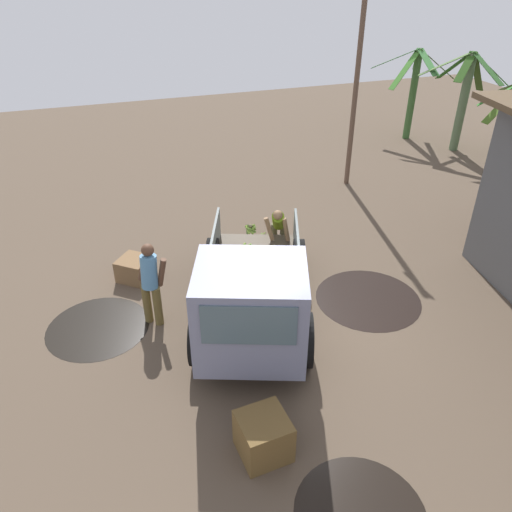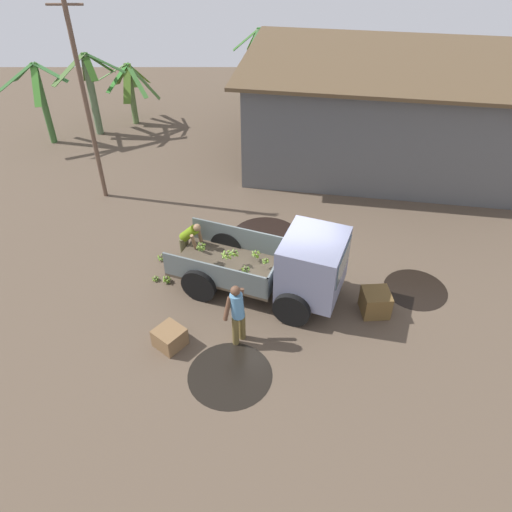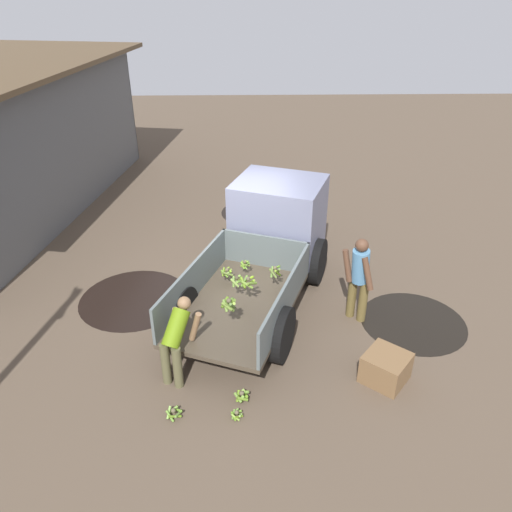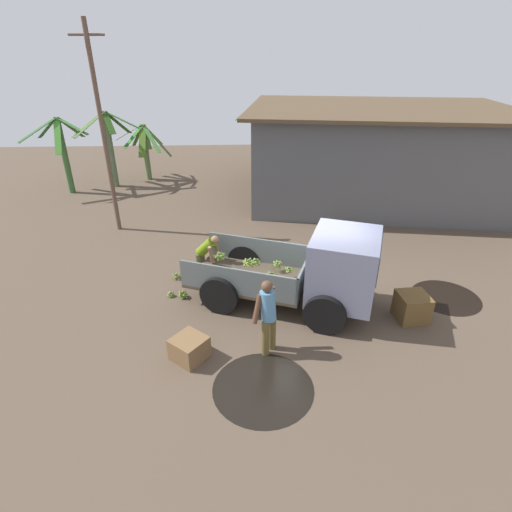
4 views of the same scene
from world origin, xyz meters
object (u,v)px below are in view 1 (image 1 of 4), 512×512
object	(u,v)px
person_worker_loading	(278,227)
wooden_crate_0	(135,269)
utility_pole	(358,69)
cargo_truck	(252,302)
person_foreground_visitor	(150,281)
wooden_crate_1	(263,436)
banana_bunch_on_ground_2	(265,236)
banana_bunch_on_ground_0	(229,242)
banana_bunch_on_ground_1	(230,248)

from	to	relation	value
person_worker_loading	wooden_crate_0	distance (m)	3.27
utility_pole	wooden_crate_0	distance (m)	8.08
cargo_truck	utility_pole	distance (m)	8.30
person_foreground_visitor	person_worker_loading	distance (m)	3.39
utility_pole	wooden_crate_1	bearing A→B (deg)	-34.71
banana_bunch_on_ground_2	person_foreground_visitor	bearing A→B (deg)	-53.25
utility_pole	person_foreground_visitor	world-z (taller)	utility_pole
person_foreground_visitor	banana_bunch_on_ground_0	size ratio (longest dim) A/B	8.52
wooden_crate_1	person_worker_loading	bearing A→B (deg)	156.49
utility_pole	banana_bunch_on_ground_1	bearing A→B (deg)	-58.78
person_foreground_visitor	person_worker_loading	xyz separation A→B (m)	(-1.44, 3.07, -0.16)
banana_bunch_on_ground_0	wooden_crate_0	distance (m)	2.43
person_worker_loading	wooden_crate_1	bearing A→B (deg)	1.70
person_foreground_visitor	banana_bunch_on_ground_1	distance (m)	3.00
wooden_crate_1	wooden_crate_0	bearing A→B (deg)	-167.57
utility_pole	person_worker_loading	distance (m)	5.48
banana_bunch_on_ground_1	person_worker_loading	bearing A→B (deg)	60.40
banana_bunch_on_ground_0	wooden_crate_0	bearing A→B (deg)	-72.68
person_worker_loading	banana_bunch_on_ground_0	bearing A→B (deg)	-108.83
person_foreground_visitor	wooden_crate_1	size ratio (longest dim) A/B	2.50
person_foreground_visitor	utility_pole	bearing A→B (deg)	-13.23
wooden_crate_0	wooden_crate_1	distance (m)	5.15
banana_bunch_on_ground_1	wooden_crate_0	distance (m)	2.28
banana_bunch_on_ground_0	cargo_truck	bearing A→B (deg)	-10.28
wooden_crate_0	banana_bunch_on_ground_2	bearing A→B (deg)	102.07
banana_bunch_on_ground_0	banana_bunch_on_ground_2	bearing A→B (deg)	87.92
person_worker_loading	banana_bunch_on_ground_2	distance (m)	1.09
person_foreground_visitor	banana_bunch_on_ground_1	bearing A→B (deg)	-5.08
cargo_truck	person_foreground_visitor	size ratio (longest dim) A/B	2.85
utility_pole	wooden_crate_1	distance (m)	10.39
cargo_truck	banana_bunch_on_ground_2	xyz separation A→B (m)	(-3.66, 1.58, -0.97)
banana_bunch_on_ground_1	banana_bunch_on_ground_0	bearing A→B (deg)	167.26
banana_bunch_on_ground_2	wooden_crate_0	world-z (taller)	wooden_crate_0
person_foreground_visitor	wooden_crate_0	bearing A→B (deg)	46.75
banana_bunch_on_ground_1	wooden_crate_1	distance (m)	5.55
cargo_truck	person_foreground_visitor	world-z (taller)	cargo_truck
banana_bunch_on_ground_1	banana_bunch_on_ground_2	world-z (taller)	banana_bunch_on_ground_1
banana_bunch_on_ground_0	person_worker_loading	bearing A→B (deg)	45.96
utility_pole	banana_bunch_on_ground_0	xyz separation A→B (m)	(2.42, -4.46, -3.26)
person_worker_loading	wooden_crate_0	xyz separation A→B (m)	(-0.16, -3.23, -0.53)
wooden_crate_1	cargo_truck	bearing A→B (deg)	165.43
cargo_truck	banana_bunch_on_ground_0	world-z (taller)	cargo_truck
banana_bunch_on_ground_0	banana_bunch_on_ground_2	size ratio (longest dim) A/B	0.77
person_worker_loading	banana_bunch_on_ground_1	world-z (taller)	person_worker_loading
utility_pole	banana_bunch_on_ground_1	world-z (taller)	utility_pole
utility_pole	banana_bunch_on_ground_0	world-z (taller)	utility_pole
person_worker_loading	banana_bunch_on_ground_1	distance (m)	1.31
utility_pole	person_foreground_visitor	size ratio (longest dim) A/B	3.85
banana_bunch_on_ground_0	banana_bunch_on_ground_1	bearing A→B (deg)	-12.74
cargo_truck	banana_bunch_on_ground_0	bearing A→B (deg)	-169.48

